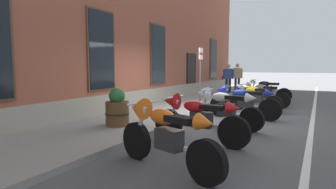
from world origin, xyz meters
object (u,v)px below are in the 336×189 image
at_px(motorcycle_red_sport, 196,117).
at_px(parking_sign, 200,67).
at_px(motorcycle_grey_naked, 263,95).
at_px(pedestrian_blue_top, 228,77).
at_px(motorcycle_white_sport, 222,106).
at_px(barrel_planter, 117,110).
at_px(motorcycle_orange_sport, 163,132).
at_px(motorcycle_black_naked, 266,91).
at_px(motorcycle_blue_sport, 241,100).
at_px(motorcycle_yellow_naked, 254,98).
at_px(pedestrian_tan_coat, 237,76).

xyz_separation_m(motorcycle_red_sport, parking_sign, (4.80, 1.84, 1.01)).
height_order(motorcycle_grey_naked, parking_sign, parking_sign).
bearing_deg(parking_sign, pedestrian_blue_top, 4.75).
xyz_separation_m(motorcycle_white_sport, motorcycle_grey_naked, (4.59, -0.23, -0.10)).
bearing_deg(pedestrian_blue_top, barrel_planter, -179.39).
distance_m(motorcycle_orange_sport, motorcycle_black_naked, 9.43).
height_order(parking_sign, barrel_planter, parking_sign).
relative_size(motorcycle_white_sport, barrel_planter, 2.18).
height_order(motorcycle_orange_sport, barrel_planter, motorcycle_orange_sport).
height_order(motorcycle_blue_sport, pedestrian_blue_top, pedestrian_blue_top).
relative_size(motorcycle_white_sport, motorcycle_yellow_naked, 1.06).
height_order(motorcycle_white_sport, motorcycle_blue_sport, motorcycle_white_sport).
bearing_deg(pedestrian_blue_top, motorcycle_red_sport, -167.22).
height_order(motorcycle_orange_sport, parking_sign, parking_sign).
bearing_deg(barrel_planter, motorcycle_grey_naked, -21.63).
distance_m(motorcycle_yellow_naked, pedestrian_tan_coat, 6.36).
height_order(motorcycle_red_sport, pedestrian_tan_coat, pedestrian_tan_coat).
distance_m(pedestrian_blue_top, pedestrian_tan_coat, 0.74).
bearing_deg(motorcycle_orange_sport, motorcycle_red_sport, 5.08).
bearing_deg(barrel_planter, motorcycle_orange_sport, -126.99).
relative_size(pedestrian_blue_top, parking_sign, 0.73).
distance_m(motorcycle_red_sport, pedestrian_blue_top, 10.29).
relative_size(motorcycle_red_sport, motorcycle_yellow_naked, 1.11).
relative_size(motorcycle_yellow_naked, motorcycle_black_naked, 0.91).
xyz_separation_m(motorcycle_black_naked, pedestrian_blue_top, (2.23, 2.42, 0.53)).
distance_m(motorcycle_grey_naked, barrel_planter, 6.60).
bearing_deg(barrel_planter, parking_sign, -4.03).
xyz_separation_m(motorcycle_orange_sport, barrel_planter, (1.74, 2.31, -0.05)).
height_order(motorcycle_blue_sport, motorcycle_grey_naked, motorcycle_blue_sport).
distance_m(pedestrian_tan_coat, barrel_planter, 10.59).
height_order(motorcycle_red_sport, motorcycle_grey_naked, motorcycle_red_sport).
bearing_deg(motorcycle_white_sport, motorcycle_black_naked, -1.05).
bearing_deg(motorcycle_yellow_naked, motorcycle_orange_sport, 179.06).
bearing_deg(motorcycle_blue_sport, motorcycle_red_sport, 177.05).
xyz_separation_m(motorcycle_blue_sport, motorcycle_yellow_naked, (1.54, -0.08, -0.09)).
xyz_separation_m(motorcycle_blue_sport, motorcycle_grey_naked, (3.06, -0.10, -0.09)).
bearing_deg(motorcycle_red_sport, parking_sign, 20.99).
xyz_separation_m(motorcycle_orange_sport, motorcycle_blue_sport, (4.82, -0.02, -0.01)).
bearing_deg(parking_sign, barrel_planter, 175.97).
distance_m(motorcycle_red_sport, motorcycle_white_sport, 1.66).
distance_m(motorcycle_white_sport, motorcycle_blue_sport, 1.53).
bearing_deg(motorcycle_yellow_naked, barrel_planter, 152.36).
relative_size(motorcycle_red_sport, parking_sign, 0.98).
height_order(motorcycle_orange_sport, motorcycle_red_sport, motorcycle_orange_sport).
height_order(motorcycle_black_naked, parking_sign, parking_sign).
relative_size(pedestrian_tan_coat, parking_sign, 0.74).
distance_m(motorcycle_orange_sport, barrel_planter, 2.90).
bearing_deg(motorcycle_orange_sport, barrel_planter, 53.01).
relative_size(motorcycle_orange_sport, motorcycle_blue_sport, 0.96).
bearing_deg(barrel_planter, pedestrian_tan_coat, -1.30).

